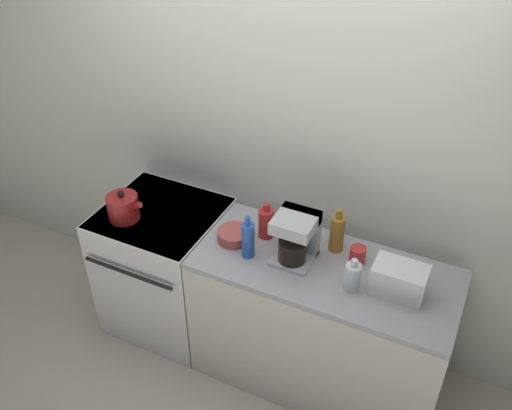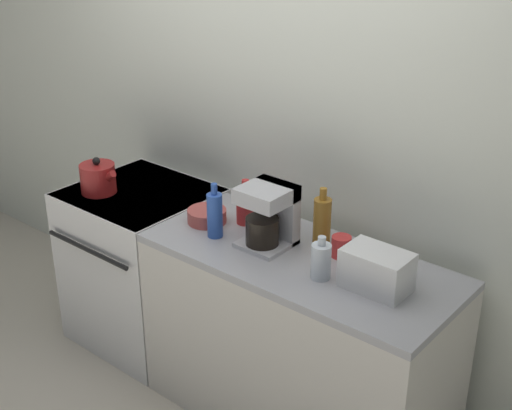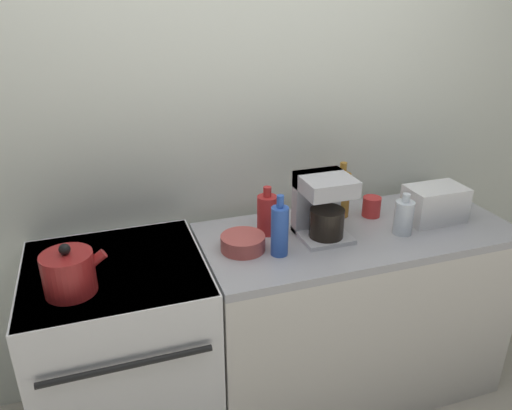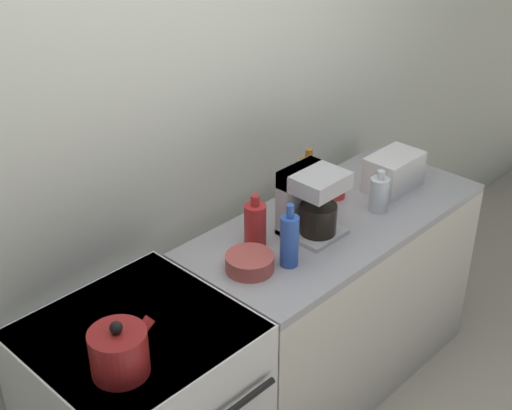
{
  "view_description": "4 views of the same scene",
  "coord_description": "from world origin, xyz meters",
  "px_view_note": "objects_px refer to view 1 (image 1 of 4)",
  "views": [
    {
      "loc": [
        1.15,
        -1.88,
        2.94
      ],
      "look_at": [
        0.06,
        0.37,
        1.12
      ],
      "focal_mm": 40.0,
      "sensor_mm": 36.0,
      "label": 1
    },
    {
      "loc": [
        2.09,
        -1.9,
        2.39
      ],
      "look_at": [
        0.22,
        0.35,
        1.04
      ],
      "focal_mm": 50.0,
      "sensor_mm": 36.0,
      "label": 2
    },
    {
      "loc": [
        -0.58,
        -1.45,
        1.9
      ],
      "look_at": [
        0.04,
        0.37,
        1.05
      ],
      "focal_mm": 35.0,
      "sensor_mm": 36.0,
      "label": 3
    },
    {
      "loc": [
        -1.64,
        -1.27,
        2.43
      ],
      "look_at": [
        0.08,
        0.38,
        1.09
      ],
      "focal_mm": 50.0,
      "sensor_mm": 36.0,
      "label": 4
    }
  ],
  "objects_px": {
    "coffee_maker": "(296,235)",
    "bottle_red": "(266,223)",
    "stove": "(166,266)",
    "bottle_blue": "(248,240)",
    "toaster": "(399,280)",
    "bowl": "(234,235)",
    "cup_red": "(358,255)",
    "bottle_amber": "(337,233)",
    "bottle_clear": "(353,276)",
    "kettle": "(123,207)"
  },
  "relations": [
    {
      "from": "stove",
      "to": "kettle",
      "type": "distance_m",
      "value": 0.55
    },
    {
      "from": "bottle_red",
      "to": "bottle_amber",
      "type": "distance_m",
      "value": 0.4
    },
    {
      "from": "bottle_amber",
      "to": "toaster",
      "type": "bearing_deg",
      "value": -24.92
    },
    {
      "from": "bottle_amber",
      "to": "cup_red",
      "type": "distance_m",
      "value": 0.16
    },
    {
      "from": "bottle_blue",
      "to": "bowl",
      "type": "bearing_deg",
      "value": 147.49
    },
    {
      "from": "toaster",
      "to": "bottle_red",
      "type": "bearing_deg",
      "value": 171.36
    },
    {
      "from": "toaster",
      "to": "bowl",
      "type": "relative_size",
      "value": 1.43
    },
    {
      "from": "stove",
      "to": "toaster",
      "type": "relative_size",
      "value": 3.32
    },
    {
      "from": "coffee_maker",
      "to": "bottle_red",
      "type": "height_order",
      "value": "coffee_maker"
    },
    {
      "from": "stove",
      "to": "bottle_blue",
      "type": "xyz_separation_m",
      "value": [
        0.65,
        -0.11,
        0.54
      ]
    },
    {
      "from": "bottle_red",
      "to": "bottle_clear",
      "type": "distance_m",
      "value": 0.6
    },
    {
      "from": "coffee_maker",
      "to": "bottle_blue",
      "type": "relative_size",
      "value": 1.08
    },
    {
      "from": "kettle",
      "to": "bottle_clear",
      "type": "relative_size",
      "value": 1.22
    },
    {
      "from": "bowl",
      "to": "cup_red",
      "type": "bearing_deg",
      "value": 10.38
    },
    {
      "from": "stove",
      "to": "bottle_amber",
      "type": "xyz_separation_m",
      "value": [
        1.07,
        0.14,
        0.54
      ]
    },
    {
      "from": "coffee_maker",
      "to": "bottle_red",
      "type": "relative_size",
      "value": 1.28
    },
    {
      "from": "toaster",
      "to": "kettle",
      "type": "bearing_deg",
      "value": -176.6
    },
    {
      "from": "coffee_maker",
      "to": "cup_red",
      "type": "distance_m",
      "value": 0.35
    },
    {
      "from": "coffee_maker",
      "to": "bottle_amber",
      "type": "bearing_deg",
      "value": 41.87
    },
    {
      "from": "bottle_red",
      "to": "bottle_clear",
      "type": "height_order",
      "value": "bottle_red"
    },
    {
      "from": "bottle_amber",
      "to": "bowl",
      "type": "height_order",
      "value": "bottle_amber"
    },
    {
      "from": "toaster",
      "to": "cup_red",
      "type": "relative_size",
      "value": 2.81
    },
    {
      "from": "bottle_red",
      "to": "bottle_blue",
      "type": "bearing_deg",
      "value": -94.87
    },
    {
      "from": "cup_red",
      "to": "bowl",
      "type": "xyz_separation_m",
      "value": [
        -0.68,
        -0.12,
        -0.02
      ]
    },
    {
      "from": "bottle_red",
      "to": "cup_red",
      "type": "height_order",
      "value": "bottle_red"
    },
    {
      "from": "kettle",
      "to": "bottle_amber",
      "type": "bearing_deg",
      "value": 12.82
    },
    {
      "from": "kettle",
      "to": "bottle_clear",
      "type": "bearing_deg",
      "value": 0.87
    },
    {
      "from": "bottle_clear",
      "to": "toaster",
      "type": "bearing_deg",
      "value": 18.98
    },
    {
      "from": "coffee_maker",
      "to": "bowl",
      "type": "relative_size",
      "value": 1.52
    },
    {
      "from": "toaster",
      "to": "cup_red",
      "type": "xyz_separation_m",
      "value": [
        -0.25,
        0.13,
        -0.04
      ]
    },
    {
      "from": "coffee_maker",
      "to": "bottle_amber",
      "type": "height_order",
      "value": "coffee_maker"
    },
    {
      "from": "coffee_maker",
      "to": "bottle_blue",
      "type": "distance_m",
      "value": 0.26
    },
    {
      "from": "bottle_amber",
      "to": "bowl",
      "type": "xyz_separation_m",
      "value": [
        -0.54,
        -0.18,
        -0.08
      ]
    },
    {
      "from": "kettle",
      "to": "bottle_clear",
      "type": "height_order",
      "value": "kettle"
    },
    {
      "from": "bowl",
      "to": "stove",
      "type": "bearing_deg",
      "value": 176.53
    },
    {
      "from": "bottle_clear",
      "to": "cup_red",
      "type": "bearing_deg",
      "value": 99.86
    },
    {
      "from": "coffee_maker",
      "to": "bottle_red",
      "type": "distance_m",
      "value": 0.25
    },
    {
      "from": "stove",
      "to": "bottle_amber",
      "type": "distance_m",
      "value": 1.2
    },
    {
      "from": "bottle_amber",
      "to": "cup_red",
      "type": "xyz_separation_m",
      "value": [
        0.14,
        -0.05,
        -0.06
      ]
    },
    {
      "from": "kettle",
      "to": "bowl",
      "type": "bearing_deg",
      "value": 8.6
    },
    {
      "from": "toaster",
      "to": "bottle_clear",
      "type": "height_order",
      "value": "bottle_clear"
    },
    {
      "from": "toaster",
      "to": "cup_red",
      "type": "height_order",
      "value": "toaster"
    },
    {
      "from": "stove",
      "to": "coffee_maker",
      "type": "bearing_deg",
      "value": -0.92
    },
    {
      "from": "stove",
      "to": "kettle",
      "type": "height_order",
      "value": "kettle"
    },
    {
      "from": "kettle",
      "to": "bowl",
      "type": "relative_size",
      "value": 1.23
    },
    {
      "from": "kettle",
      "to": "bottle_blue",
      "type": "bearing_deg",
      "value": 1.37
    },
    {
      "from": "bottle_blue",
      "to": "cup_red",
      "type": "relative_size",
      "value": 2.75
    },
    {
      "from": "stove",
      "to": "cup_red",
      "type": "relative_size",
      "value": 9.32
    },
    {
      "from": "bottle_amber",
      "to": "bottle_clear",
      "type": "height_order",
      "value": "bottle_amber"
    },
    {
      "from": "kettle",
      "to": "cup_red",
      "type": "xyz_separation_m",
      "value": [
        1.36,
        0.23,
        -0.03
      ]
    }
  ]
}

